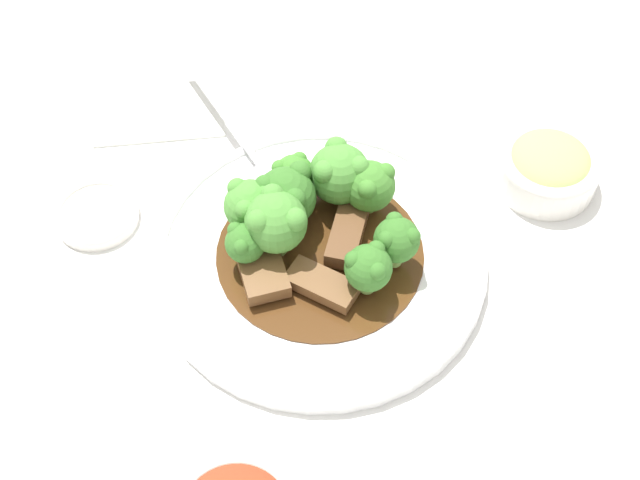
% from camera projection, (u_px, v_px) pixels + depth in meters
% --- Properties ---
extents(ground_plane, '(4.00, 4.00, 0.00)m').
position_uv_depth(ground_plane, '(320.00, 264.00, 0.76)').
color(ground_plane, white).
extents(main_plate, '(0.28, 0.28, 0.02)m').
position_uv_depth(main_plate, '(320.00, 257.00, 0.75)').
color(main_plate, white).
rests_on(main_plate, ground_plane).
extents(beef_strip_0, '(0.06, 0.07, 0.02)m').
position_uv_depth(beef_strip_0, '(348.00, 232.00, 0.74)').
color(beef_strip_0, brown).
rests_on(beef_strip_0, main_plate).
extents(beef_strip_1, '(0.06, 0.06, 0.01)m').
position_uv_depth(beef_strip_1, '(322.00, 284.00, 0.72)').
color(beef_strip_1, brown).
rests_on(beef_strip_1, main_plate).
extents(beef_strip_2, '(0.04, 0.05, 0.01)m').
position_uv_depth(beef_strip_2, '(263.00, 274.00, 0.72)').
color(beef_strip_2, brown).
rests_on(beef_strip_2, main_plate).
extents(broccoli_floret_0, '(0.04, 0.04, 0.05)m').
position_uv_depth(broccoli_floret_0, '(370.00, 185.00, 0.75)').
color(broccoli_floret_0, '#7FA84C').
rests_on(broccoli_floret_0, main_plate).
extents(broccoli_floret_1, '(0.04, 0.04, 0.04)m').
position_uv_depth(broccoli_floret_1, '(293.00, 175.00, 0.76)').
color(broccoli_floret_1, '#8EB756').
rests_on(broccoli_floret_1, main_plate).
extents(broccoli_floret_2, '(0.04, 0.04, 0.05)m').
position_uv_depth(broccoli_floret_2, '(397.00, 239.00, 0.71)').
color(broccoli_floret_2, '#7FA84C').
rests_on(broccoli_floret_2, main_plate).
extents(broccoli_floret_3, '(0.04, 0.04, 0.05)m').
position_uv_depth(broccoli_floret_3, '(250.00, 205.00, 0.73)').
color(broccoli_floret_3, '#8EB756').
rests_on(broccoli_floret_3, main_plate).
extents(broccoli_floret_4, '(0.04, 0.04, 0.05)m').
position_uv_depth(broccoli_floret_4, '(368.00, 267.00, 0.70)').
color(broccoli_floret_4, '#7FA84C').
rests_on(broccoli_floret_4, main_plate).
extents(broccoli_floret_5, '(0.05, 0.05, 0.06)m').
position_uv_depth(broccoli_floret_5, '(276.00, 221.00, 0.71)').
color(broccoli_floret_5, '#8EB756').
rests_on(broccoli_floret_5, main_plate).
extents(broccoli_floret_6, '(0.03, 0.03, 0.04)m').
position_uv_depth(broccoli_floret_6, '(245.00, 243.00, 0.72)').
color(broccoli_floret_6, '#8EB756').
rests_on(broccoli_floret_6, main_plate).
extents(broccoli_floret_7, '(0.05, 0.05, 0.05)m').
position_uv_depth(broccoli_floret_7, '(286.00, 196.00, 0.74)').
color(broccoli_floret_7, '#8EB756').
rests_on(broccoli_floret_7, main_plate).
extents(broccoli_floret_8, '(0.05, 0.05, 0.06)m').
position_uv_depth(broccoli_floret_8, '(340.00, 173.00, 0.75)').
color(broccoli_floret_8, '#7FA84C').
rests_on(broccoli_floret_8, main_plate).
extents(serving_spoon, '(0.07, 0.23, 0.01)m').
position_uv_depth(serving_spoon, '(271.00, 178.00, 0.78)').
color(serving_spoon, silver).
rests_on(serving_spoon, main_plate).
extents(side_bowl_appetizer, '(0.09, 0.09, 0.04)m').
position_uv_depth(side_bowl_appetizer, '(548.00, 167.00, 0.79)').
color(side_bowl_appetizer, white).
rests_on(side_bowl_appetizer, ground_plane).
extents(sauce_dish, '(0.07, 0.07, 0.01)m').
position_uv_depth(sauce_dish, '(96.00, 214.00, 0.78)').
color(sauce_dish, white).
rests_on(sauce_dish, ground_plane).
extents(paper_napkin, '(0.14, 0.10, 0.01)m').
position_uv_depth(paper_napkin, '(159.00, 111.00, 0.86)').
color(paper_napkin, silver).
rests_on(paper_napkin, ground_plane).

